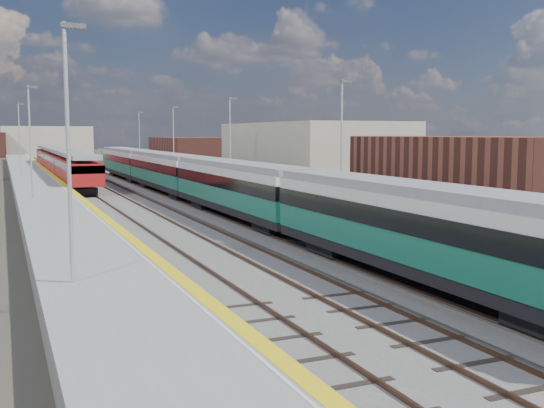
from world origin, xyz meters
TOP-DOWN VIEW (x-y plane):
  - ground at (0.00, 50.00)m, footprint 320.00×320.00m
  - ballast_bed at (-2.25, 52.50)m, footprint 10.50×155.00m
  - tracks at (-1.65, 54.18)m, footprint 8.96×160.00m
  - platform_right at (5.28, 52.49)m, footprint 4.70×155.00m
  - platform_left at (-9.05, 52.49)m, footprint 4.30×155.00m
  - green_train at (1.50, 35.47)m, footprint 2.74×76.33m
  - red_train at (-5.50, 69.99)m, footprint 2.71×55.01m
  - tree_d at (22.09, 66.65)m, footprint 4.22×4.22m

SIDE VIEW (x-z plane):
  - ground at x=0.00m, z-range 0.00..0.00m
  - ballast_bed at x=-2.25m, z-range 0.00..0.06m
  - tracks at x=-1.65m, z-range 0.02..0.19m
  - platform_left at x=-9.05m, z-range -3.74..4.78m
  - platform_right at x=5.28m, z-range -3.72..4.80m
  - red_train at x=-5.50m, z-range 0.31..3.73m
  - green_train at x=1.50m, z-range 0.62..3.63m
  - tree_d at x=22.09m, z-range 0.74..6.46m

